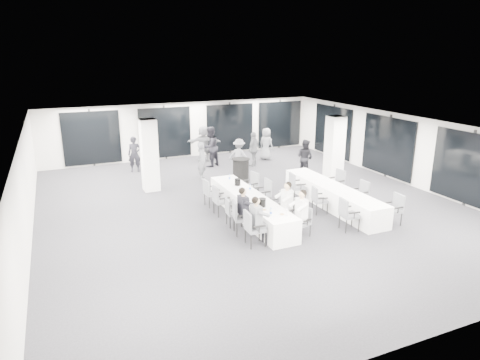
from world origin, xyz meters
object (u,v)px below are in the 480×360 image
(chair_side_right_near, at_px, (395,207))
(chair_main_right_fourth, at_px, (264,192))
(standing_guest_c, at_px, (239,153))
(chair_main_right_mid, at_px, (279,204))
(standing_guest_a, at_px, (202,158))
(chair_side_left_far, at_px, (296,185))
(chair_side_right_far, at_px, (337,181))
(standing_guest_b, at_px, (210,144))
(chair_main_right_near, at_px, (303,220))
(chair_side_left_mid, at_px, (318,198))
(standing_guest_h, at_px, (305,155))
(banquet_table_side, at_px, (332,196))
(chair_main_left_fourth, at_px, (219,199))
(chair_side_right_mid, at_px, (361,193))
(chair_main_left_near, at_px, (252,226))
(cocktail_table, at_px, (241,171))
(standing_guest_g, at_px, (134,152))
(chair_main_left_far, at_px, (210,191))
(chair_main_right_far, at_px, (252,184))
(banquet_table_main, at_px, (250,206))
(standing_guest_d, at_px, (254,147))
(ice_bucket_far, at_px, (238,182))
(chair_main_left_second, at_px, (240,215))
(ice_bucket_near, at_px, (262,203))
(standing_guest_e, at_px, (266,142))
(chair_side_left_near, at_px, (347,212))
(standing_guest_f, at_px, (204,141))
(chair_main_right_second, at_px, (289,210))
(chair_main_left_mid, at_px, (232,211))

(chair_side_right_near, bearing_deg, chair_main_right_fourth, 48.70)
(chair_side_right_near, relative_size, standing_guest_c, 0.57)
(chair_main_right_mid, xyz_separation_m, standing_guest_a, (-0.82, 5.26, 0.41))
(chair_side_left_far, height_order, chair_side_right_far, chair_side_left_far)
(standing_guest_b, bearing_deg, chair_main_right_near, 57.88)
(chair_side_left_mid, xyz_separation_m, standing_guest_h, (2.05, 4.14, 0.38))
(banquet_table_side, bearing_deg, chair_main_left_fourth, 168.22)
(chair_side_right_near, distance_m, chair_side_right_mid, 1.62)
(chair_main_left_near, bearing_deg, chair_side_left_mid, 117.46)
(cocktail_table, xyz_separation_m, standing_guest_h, (3.06, 0.00, 0.38))
(chair_side_right_mid, bearing_deg, standing_guest_g, 37.99)
(chair_main_left_far, height_order, chair_main_right_fourth, chair_main_right_fourth)
(chair_main_right_far, bearing_deg, chair_side_left_far, -128.35)
(chair_side_right_near, distance_m, chair_side_right_far, 2.99)
(banquet_table_main, distance_m, standing_guest_d, 6.63)
(chair_side_left_far, height_order, standing_guest_a, standing_guest_a)
(cocktail_table, xyz_separation_m, chair_main_left_far, (-2.07, -2.04, 0.02))
(chair_main_left_far, xyz_separation_m, chair_side_left_mid, (3.08, -2.09, -0.03))
(chair_main_left_far, bearing_deg, chair_side_right_far, 75.12)
(ice_bucket_far, bearing_deg, banquet_table_main, -93.38)
(chair_main_left_second, bearing_deg, chair_side_left_far, 134.97)
(chair_main_left_far, relative_size, standing_guest_b, 0.45)
(ice_bucket_near, bearing_deg, standing_guest_c, 72.58)
(standing_guest_e, height_order, ice_bucket_far, standing_guest_e)
(chair_side_left_far, height_order, ice_bucket_near, chair_side_left_far)
(chair_side_left_far, height_order, chair_side_right_near, chair_side_left_far)
(chair_main_right_mid, distance_m, chair_main_right_fourth, 1.06)
(banquet_table_main, xyz_separation_m, standing_guest_g, (-2.41, 7.15, 0.54))
(standing_guest_a, distance_m, standing_guest_b, 2.11)
(chair_main_left_near, xyz_separation_m, standing_guest_b, (1.86, 8.64, 0.49))
(chair_main_left_near, xyz_separation_m, chair_side_left_mid, (3.09, 1.41, -0.06))
(chair_main_left_near, relative_size, standing_guest_h, 0.56)
(chair_side_left_near, relative_size, ice_bucket_near, 3.96)
(standing_guest_f, bearing_deg, chair_main_right_second, 112.38)
(standing_guest_f, bearing_deg, chair_side_right_mid, 132.58)
(chair_main_left_near, relative_size, chair_side_left_far, 1.00)
(chair_side_left_near, height_order, chair_side_left_mid, chair_side_left_near)
(banquet_table_side, relative_size, standing_guest_c, 2.91)
(chair_main_left_second, height_order, standing_guest_a, standing_guest_a)
(chair_main_left_near, relative_size, ice_bucket_far, 4.32)
(banquet_table_main, distance_m, standing_guest_f, 7.82)
(chair_main_right_second, bearing_deg, chair_main_right_fourth, -11.38)
(chair_main_right_second, relative_size, standing_guest_a, 0.50)
(chair_side_right_mid, relative_size, standing_guest_c, 0.56)
(ice_bucket_far, bearing_deg, standing_guest_a, 90.95)
(chair_main_right_mid, relative_size, standing_guest_g, 0.48)
(chair_main_left_mid, height_order, chair_main_left_far, chair_main_left_far)
(banquet_table_side, xyz_separation_m, chair_main_right_mid, (-2.25, -0.22, 0.13))
(chair_main_left_mid, bearing_deg, chair_side_left_mid, 92.79)
(banquet_table_side, relative_size, standing_guest_h, 2.76)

